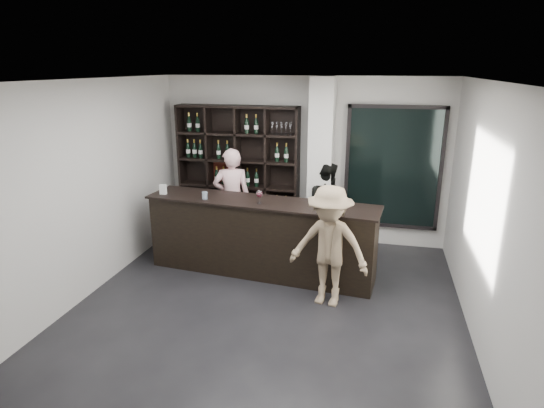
% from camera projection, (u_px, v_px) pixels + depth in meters
% --- Properties ---
extents(floor, '(5.00, 5.50, 0.01)m').
position_uv_depth(floor, '(266.00, 311.00, 5.92)').
color(floor, black).
rests_on(floor, ground).
extents(wine_shelf, '(2.20, 0.35, 2.40)m').
position_uv_depth(wine_shelf, '(238.00, 173.00, 8.21)').
color(wine_shelf, black).
rests_on(wine_shelf, floor).
extents(structural_column, '(0.40, 0.40, 2.90)m').
position_uv_depth(structural_column, '(321.00, 164.00, 7.71)').
color(structural_column, silver).
rests_on(structural_column, floor).
extents(glass_panel, '(1.60, 0.08, 2.10)m').
position_uv_depth(glass_panel, '(393.00, 168.00, 7.67)').
color(glass_panel, black).
rests_on(glass_panel, floor).
extents(tasting_counter, '(3.49, 0.72, 1.15)m').
position_uv_depth(tasting_counter, '(261.00, 237.00, 6.85)').
color(tasting_counter, black).
rests_on(tasting_counter, floor).
extents(taster_pink, '(0.74, 0.60, 1.75)m').
position_uv_depth(taster_pink, '(232.00, 199.00, 7.79)').
color(taster_pink, beige).
rests_on(taster_pink, floor).
extents(taster_black, '(0.89, 0.79, 1.52)m').
position_uv_depth(taster_black, '(325.00, 205.00, 7.83)').
color(taster_black, black).
rests_on(taster_black, floor).
extents(customer, '(1.14, 0.79, 1.62)m').
position_uv_depth(customer, '(329.00, 246.00, 5.89)').
color(customer, '#8D765A').
rests_on(customer, floor).
extents(wine_glass, '(0.11, 0.11, 0.22)m').
position_uv_depth(wine_glass, '(259.00, 196.00, 6.52)').
color(wine_glass, white).
rests_on(wine_glass, tasting_counter).
extents(spit_cup, '(0.11, 0.11, 0.11)m').
position_uv_depth(spit_cup, '(205.00, 195.00, 6.76)').
color(spit_cup, silver).
rests_on(spit_cup, tasting_counter).
extents(napkin_stack, '(0.16, 0.16, 0.02)m').
position_uv_depth(napkin_stack, '(333.00, 206.00, 6.42)').
color(napkin_stack, white).
rests_on(napkin_stack, tasting_counter).
extents(card_stand, '(0.10, 0.05, 0.15)m').
position_uv_depth(card_stand, '(163.00, 189.00, 7.01)').
color(card_stand, white).
rests_on(card_stand, tasting_counter).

